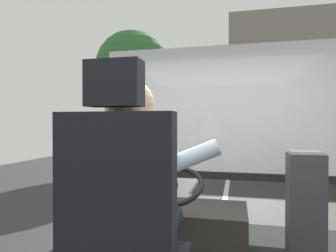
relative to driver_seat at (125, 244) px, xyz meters
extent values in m
cube|color=#2C2C2C|center=(0.22, 9.31, -1.22)|extent=(18.00, 44.00, 0.05)
cube|color=silver|center=(0.22, 9.31, -1.19)|extent=(0.12, 39.60, 0.00)
cube|color=black|center=(0.00, -0.10, 0.23)|extent=(0.48, 0.10, 0.66)
cube|color=black|center=(0.00, -0.10, 0.67)|extent=(0.22, 0.10, 0.18)
cylinder|color=black|center=(0.09, 0.24, -0.02)|extent=(0.16, 0.49, 0.16)
cylinder|color=black|center=(-0.09, 0.24, -0.02)|extent=(0.16, 0.49, 0.16)
cylinder|color=silver|center=(0.00, 0.06, 0.20)|extent=(0.34, 0.34, 0.60)
cube|color=#B2842D|center=(0.00, 0.24, 0.27)|extent=(0.06, 0.01, 0.37)
sphere|color=tan|center=(0.00, 0.06, 0.60)|extent=(0.22, 0.22, 0.22)
cylinder|color=silver|center=(0.11, 0.32, 0.29)|extent=(0.58, 0.21, 0.30)
cylinder|color=silver|center=(-0.11, 0.32, 0.29)|extent=(0.58, 0.21, 0.30)
cube|color=#282623|center=(0.00, 1.23, -0.37)|extent=(1.10, 0.56, 0.40)
cylinder|color=black|center=(0.00, 0.88, -0.08)|extent=(0.07, 0.20, 0.37)
torus|color=black|center=(0.00, 0.81, 0.09)|extent=(0.50, 0.48, 0.22)
cylinder|color=black|center=(0.00, 0.81, 0.09)|extent=(0.14, 0.14, 0.08)
cube|color=#333338|center=(0.98, 1.23, -0.14)|extent=(0.26, 0.22, 0.86)
cube|color=#9E9993|center=(0.98, 1.23, 0.29)|extent=(0.23, 0.19, 0.02)
cube|color=silver|center=(0.22, 2.13, 0.68)|extent=(2.50, 0.01, 1.40)
cube|color=black|center=(0.22, 2.13, -0.06)|extent=(2.50, 0.08, 0.08)
cylinder|color=#4C3828|center=(-3.49, 9.65, 0.28)|extent=(0.25, 0.25, 2.95)
sphere|color=#2D642D|center=(-3.49, 9.65, 2.67)|extent=(2.83, 2.83, 2.83)
cube|color=gray|center=(4.63, 19.91, 3.02)|extent=(9.30, 5.68, 8.43)
cube|color=#9E332D|center=(4.63, 17.00, 1.60)|extent=(8.93, 0.12, 0.60)
cube|color=silver|center=(4.14, 12.50, -0.65)|extent=(1.99, 4.14, 0.60)
cube|color=#282D33|center=(4.14, 12.26, -0.13)|extent=(1.63, 2.27, 0.45)
cylinder|color=black|center=(3.20, 13.79, -0.95)|extent=(0.14, 0.49, 0.49)
cylinder|color=black|center=(3.20, 11.22, -0.95)|extent=(0.14, 0.49, 0.49)
cube|color=black|center=(4.18, 16.98, -0.66)|extent=(1.73, 3.82, 0.59)
cube|color=#282D33|center=(4.18, 16.75, -0.14)|extent=(1.42, 2.10, 0.45)
cylinder|color=black|center=(5.00, 18.16, -0.95)|extent=(0.14, 0.48, 0.48)
cylinder|color=black|center=(3.35, 18.16, -0.95)|extent=(0.14, 0.48, 0.48)
cylinder|color=black|center=(5.00, 15.80, -0.95)|extent=(0.14, 0.48, 0.48)
cylinder|color=black|center=(3.35, 15.80, -0.95)|extent=(0.14, 0.48, 0.48)
camera|label=1|loc=(0.46, -1.17, 0.52)|focal=31.42mm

